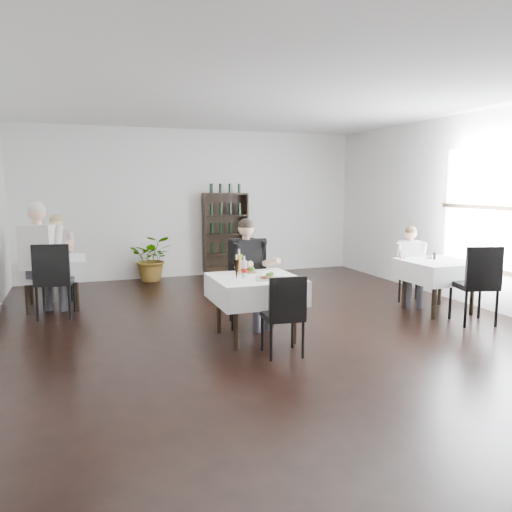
{
  "coord_description": "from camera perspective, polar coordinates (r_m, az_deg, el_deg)",
  "views": [
    {
      "loc": [
        -2.33,
        -5.63,
        1.88
      ],
      "look_at": [
        -0.22,
        0.2,
        1.0
      ],
      "focal_mm": 35.0,
      "sensor_mm": 36.0,
      "label": 1
    }
  ],
  "objects": [
    {
      "name": "main_chair_near",
      "position": [
        5.49,
        3.27,
        -6.23
      ],
      "size": [
        0.45,
        0.46,
        0.92
      ],
      "color": "black",
      "rests_on": "ground"
    },
    {
      "name": "right_table",
      "position": [
        7.88,
        20.1,
        -1.59
      ],
      "size": [
        0.98,
        0.98,
        0.77
      ],
      "color": "black",
      "rests_on": "ground"
    },
    {
      "name": "right_chair_near",
      "position": [
        7.34,
        24.03,
        -2.49
      ],
      "size": [
        0.61,
        0.61,
        1.09
      ],
      "color": "black",
      "rests_on": "ground"
    },
    {
      "name": "main_chair_far",
      "position": [
        6.76,
        -0.92,
        -2.29
      ],
      "size": [
        0.64,
        0.64,
        1.15
      ],
      "color": "black",
      "rests_on": "ground"
    },
    {
      "name": "room_shell",
      "position": [
        6.1,
        2.55,
        4.53
      ],
      "size": [
        9.0,
        9.0,
        9.0
      ],
      "color": "black",
      "rests_on": "ground"
    },
    {
      "name": "right_chair_far",
      "position": [
        8.39,
        17.66,
        -1.27
      ],
      "size": [
        0.54,
        0.54,
        0.99
      ],
      "color": "black",
      "rests_on": "ground"
    },
    {
      "name": "main_table",
      "position": [
        6.11,
        -0.1,
        -3.77
      ],
      "size": [
        1.03,
        1.03,
        0.77
      ],
      "color": "black",
      "rests_on": "ground"
    },
    {
      "name": "plate_near",
      "position": [
        5.92,
        1.37,
        -2.52
      ],
      "size": [
        0.35,
        0.35,
        0.09
      ],
      "color": "white",
      "rests_on": "main_table"
    },
    {
      "name": "napkin_cutlery",
      "position": [
        5.98,
        2.91,
        -2.55
      ],
      "size": [
        0.2,
        0.19,
        0.02
      ],
      "color": "black",
      "rests_on": "main_table"
    },
    {
      "name": "left_chair_far",
      "position": [
        8.79,
        -22.0,
        -1.45
      ],
      "size": [
        0.5,
        0.51,
        0.89
      ],
      "color": "black",
      "rests_on": "ground"
    },
    {
      "name": "pilsner_dark",
      "position": [
        5.9,
        -2.23,
        -1.54
      ],
      "size": [
        0.07,
        0.07,
        0.3
      ],
      "color": "black",
      "rests_on": "main_table"
    },
    {
      "name": "plate_far",
      "position": [
        6.3,
        -0.75,
        -1.88
      ],
      "size": [
        0.28,
        0.28,
        0.08
      ],
      "color": "white",
      "rests_on": "main_table"
    },
    {
      "name": "diner_main",
      "position": [
        6.59,
        -0.77,
        -0.97
      ],
      "size": [
        0.62,
        0.66,
        1.45
      ],
      "color": "#404048",
      "rests_on": "ground"
    },
    {
      "name": "left_table",
      "position": [
        8.23,
        -22.28,
        -1.3
      ],
      "size": [
        0.98,
        0.98,
        0.77
      ],
      "color": "black",
      "rests_on": "ground"
    },
    {
      "name": "diner_left_far",
      "position": [
        8.86,
        -21.81,
        0.63
      ],
      "size": [
        0.56,
        0.57,
        1.41
      ],
      "color": "#404048",
      "rests_on": "ground"
    },
    {
      "name": "diner_left_near",
      "position": [
        7.71,
        -23.28,
        0.59
      ],
      "size": [
        0.74,
        0.78,
        1.65
      ],
      "color": "#404048",
      "rests_on": "ground"
    },
    {
      "name": "window_right",
      "position": [
        8.1,
        26.02,
        4.6
      ],
      "size": [
        0.06,
        2.3,
        1.85
      ],
      "color": "white",
      "rests_on": "room_shell"
    },
    {
      "name": "potted_tree",
      "position": [
        10.03,
        -11.76,
        -0.23
      ],
      "size": [
        0.95,
        0.86,
        0.91
      ],
      "primitive_type": "imported",
      "rotation": [
        0.0,
        0.0,
        -0.21
      ],
      "color": "#27501B",
      "rests_on": "ground"
    },
    {
      "name": "pilsner_lager",
      "position": [
        6.07,
        -1.93,
        -1.08
      ],
      "size": [
        0.08,
        0.08,
        0.34
      ],
      "color": "gold",
      "rests_on": "main_table"
    },
    {
      "name": "pepper_mill",
      "position": [
        7.98,
        19.73,
        0.01
      ],
      "size": [
        0.05,
        0.05,
        0.1
      ],
      "primitive_type": "cylinder",
      "rotation": [
        0.0,
        0.0,
        -0.1
      ],
      "color": "black",
      "rests_on": "right_table"
    },
    {
      "name": "wine_shelf",
      "position": [
        10.42,
        -3.51,
        2.41
      ],
      "size": [
        0.9,
        0.28,
        1.75
      ],
      "color": "black",
      "rests_on": "ground"
    },
    {
      "name": "left_chair_near",
      "position": [
        7.58,
        -22.13,
        -2.1
      ],
      "size": [
        0.56,
        0.56,
        1.08
      ],
      "color": "black",
      "rests_on": "ground"
    },
    {
      "name": "diner_right_far",
      "position": [
        8.19,
        17.29,
        -0.37
      ],
      "size": [
        0.54,
        0.57,
        1.25
      ],
      "color": "#404048",
      "rests_on": "ground"
    },
    {
      "name": "coke_bottle",
      "position": [
        6.01,
        -1.37,
        -1.49
      ],
      "size": [
        0.07,
        0.07,
        0.27
      ],
      "color": "silver",
      "rests_on": "main_table"
    }
  ]
}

